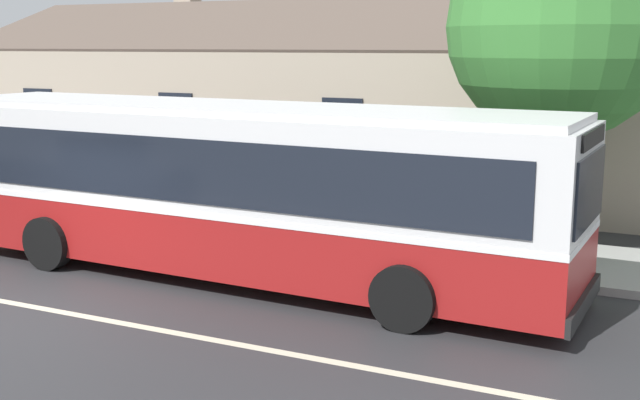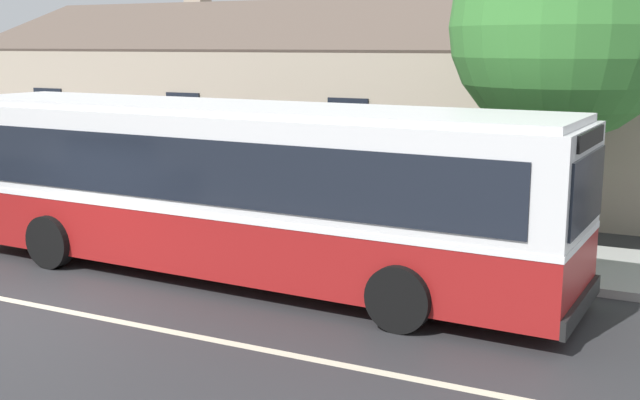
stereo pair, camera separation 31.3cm
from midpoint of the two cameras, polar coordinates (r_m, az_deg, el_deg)
ground_plane at (r=13.78m, az=-20.58°, el=-7.09°), size 300.00×300.00×0.00m
sidewalk_far at (r=18.26m, az=-7.04°, el=-1.85°), size 60.00×3.00×0.15m
lane_divider_stripe at (r=13.78m, az=-20.58°, el=-7.08°), size 60.00×0.16×0.01m
community_building at (r=25.58m, az=0.36°, el=6.44°), size 22.23×9.56×6.54m
transit_bus at (r=14.27m, az=-6.72°, el=1.06°), size 12.23×3.08×3.09m
bench_by_building at (r=21.78m, az=-20.28°, el=0.94°), size 1.55×0.51×0.94m
street_tree_primary at (r=16.36m, az=16.06°, el=11.13°), size 4.35×4.35×6.61m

